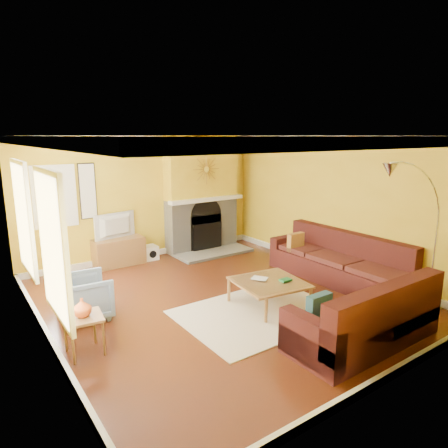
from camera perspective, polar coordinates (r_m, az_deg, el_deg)
floor at (r=6.88m, az=-0.30°, el=-10.73°), size 5.50×6.00×0.02m
ceiling at (r=6.32m, az=-0.33°, el=12.58°), size 5.50×6.00×0.02m
wall_back at (r=9.06m, az=-11.24°, el=3.69°), size 5.50×0.02×2.70m
wall_front at (r=4.42m, az=22.63°, el=-6.32°), size 5.50×0.02×2.70m
wall_left at (r=5.43m, az=-25.05°, el=-3.11°), size 0.02×6.00×2.70m
wall_right at (r=8.32m, az=15.53°, el=2.70°), size 0.02×6.00×2.70m
baseboard at (r=6.85m, az=-0.31°, el=-10.19°), size 5.50×6.00×0.12m
crown_molding at (r=6.32m, az=-0.33°, el=11.94°), size 5.50×6.00×0.12m
window_left_near at (r=6.66m, az=-26.85°, el=0.75°), size 0.06×1.22×1.72m
window_left_far at (r=4.83m, az=-23.46°, el=-2.97°), size 0.06×1.22×1.72m
window_back at (r=8.41m, az=-23.08°, el=3.63°), size 0.82×0.06×1.22m
wall_art at (r=8.57m, az=-18.87°, el=4.45°), size 0.34×0.04×1.14m
fireplace at (r=9.50m, az=-3.24°, el=4.31°), size 1.80×0.40×2.70m
mantel at (r=9.31m, az=-2.45°, el=3.53°), size 1.92×0.22×0.08m
hearth at (r=9.33m, az=-1.36°, el=-4.14°), size 1.80×0.70×0.06m
sunburst at (r=9.24m, az=-2.53°, el=7.83°), size 0.70×0.04×0.70m
rug at (r=6.38m, az=5.02°, el=-12.53°), size 2.40×1.80×0.02m
sectional_sofa at (r=6.81m, az=12.43°, el=-7.12°), size 3.13×3.59×0.90m
coffee_table at (r=6.61m, az=6.45°, el=-9.75°), size 1.17×1.17×0.41m
media_console at (r=8.80m, az=-14.81°, el=-3.83°), size 1.05×0.47×0.58m
tv at (r=8.66m, az=-15.01°, el=-0.28°), size 0.94×0.30×0.54m
subwoofer at (r=9.06m, az=-10.54°, el=-4.04°), size 0.31×0.31×0.31m
armchair at (r=6.43m, az=-19.30°, el=-9.80°), size 0.79×0.77×0.68m
side_table at (r=5.49m, az=-19.32°, el=-14.73°), size 0.52×0.52×0.51m
vase at (r=5.34m, az=-19.61°, el=-11.16°), size 0.25×0.25×0.24m
book at (r=6.51m, az=4.85°, el=-8.02°), size 0.29×0.31×0.02m
arc_lamp at (r=6.41m, az=25.46°, el=-2.51°), size 1.48×0.36×2.36m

